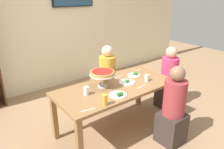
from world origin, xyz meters
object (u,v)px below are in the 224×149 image
at_px(salad_plate_far_diner, 118,95).
at_px(salad_plate_near_diner, 134,75).
at_px(water_glass_clear_near, 147,78).
at_px(cutlery_spare_fork, 171,80).
at_px(water_glass_clear_far, 86,91).
at_px(cutlery_knife_near, 88,110).
at_px(diner_head_east, 168,82).
at_px(cutlery_knife_far, 141,87).
at_px(dining_table, 116,92).
at_px(diner_far_right, 108,80).
at_px(cutlery_fork_far, 118,77).
at_px(beer_glass_amber_short, 106,76).
at_px(diner_near_right, 173,111).
at_px(cutlery_fork_near, 137,70).
at_px(salad_plate_spare, 127,82).
at_px(beer_glass_amber_tall, 105,100).
at_px(deep_dish_pizza_stand, 102,74).

bearing_deg(salad_plate_far_diner, salad_plate_near_diner, 30.89).
relative_size(water_glass_clear_near, cutlery_spare_fork, 0.57).
height_order(salad_plate_near_diner, water_glass_clear_far, water_glass_clear_far).
xyz_separation_m(salad_plate_near_diner, cutlery_knife_near, (-1.17, -0.46, -0.02)).
height_order(diner_head_east, water_glass_clear_near, diner_head_east).
bearing_deg(salad_plate_near_diner, water_glass_clear_near, -90.63).
height_order(salad_plate_far_diner, cutlery_knife_far, salad_plate_far_diner).
height_order(dining_table, diner_far_right, diner_far_right).
height_order(diner_head_east, cutlery_knife_far, diner_head_east).
bearing_deg(cutlery_fork_far, salad_plate_near_diner, 148.78).
relative_size(diner_far_right, water_glass_clear_near, 11.17).
distance_m(beer_glass_amber_short, cutlery_knife_far, 0.58).
height_order(diner_near_right, salad_plate_near_diner, diner_near_right).
bearing_deg(cutlery_spare_fork, cutlery_fork_far, 141.07).
relative_size(diner_near_right, cutlery_fork_near, 6.39).
bearing_deg(dining_table, cutlery_fork_far, 46.76).
xyz_separation_m(diner_far_right, cutlery_fork_near, (0.33, -0.43, 0.25)).
distance_m(salad_plate_near_diner, salad_plate_spare, 0.32).
bearing_deg(salad_plate_far_diner, diner_near_right, -36.59).
relative_size(diner_far_right, salad_plate_near_diner, 5.61).
bearing_deg(beer_glass_amber_tall, deep_dish_pizza_stand, 57.25).
bearing_deg(cutlery_knife_near, cutlery_knife_far, 15.08).
distance_m(salad_plate_spare, cutlery_spare_fork, 0.70).
bearing_deg(diner_far_right, salad_plate_spare, -13.28).
bearing_deg(salad_plate_far_diner, cutlery_knife_near, -172.82).
bearing_deg(beer_glass_amber_short, salad_plate_far_diner, -109.23).
height_order(salad_plate_spare, cutlery_spare_fork, salad_plate_spare).
height_order(diner_head_east, deep_dish_pizza_stand, diner_head_east).
bearing_deg(beer_glass_amber_short, cutlery_knife_far, -64.10).
relative_size(diner_head_east, cutlery_fork_far, 6.39).
relative_size(water_glass_clear_far, cutlery_knife_far, 0.62).
xyz_separation_m(diner_near_right, cutlery_fork_far, (-0.19, 0.96, 0.25)).
relative_size(beer_glass_amber_tall, water_glass_clear_far, 1.27).
height_order(dining_table, deep_dish_pizza_stand, deep_dish_pizza_stand).
distance_m(deep_dish_pizza_stand, cutlery_knife_near, 0.70).
bearing_deg(water_glass_clear_near, cutlery_fork_far, 122.36).
bearing_deg(salad_plate_spare, diner_head_east, -0.77).
height_order(salad_plate_near_diner, salad_plate_far_diner, same).
distance_m(salad_plate_near_diner, cutlery_knife_near, 1.26).
xyz_separation_m(diner_far_right, water_glass_clear_near, (0.11, -0.86, 0.30)).
bearing_deg(salad_plate_near_diner, salad_plate_spare, -153.43).
xyz_separation_m(cutlery_fork_far, cutlery_knife_far, (0.03, -0.50, 0.00)).
relative_size(dining_table, diner_far_right, 1.56).
bearing_deg(water_glass_clear_far, diner_head_east, -1.77).
bearing_deg(diner_near_right, deep_dish_pizza_stand, 36.34).
distance_m(diner_head_east, beer_glass_amber_short, 1.27).
relative_size(diner_far_right, beer_glass_amber_short, 8.03).
distance_m(dining_table, deep_dish_pizza_stand, 0.35).
bearing_deg(deep_dish_pizza_stand, cutlery_fork_near, 11.85).
xyz_separation_m(dining_table, salad_plate_near_diner, (0.49, 0.14, 0.11)).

